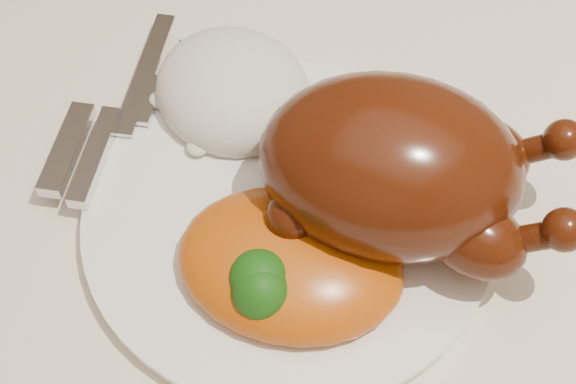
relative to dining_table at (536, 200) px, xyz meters
The scene contains 7 objects.
dining_table is the anchor object (origin of this frame).
tablecloth 0.07m from the dining_table, ahead, with size 1.73×1.03×0.18m.
dinner_plate 0.24m from the dining_table, 124.61° to the right, with size 0.25×0.25×0.01m, color white.
roast_chicken 0.23m from the dining_table, 115.09° to the right, with size 0.21×0.16×0.10m.
rice_mound 0.27m from the dining_table, 149.28° to the right, with size 0.14×0.14×0.06m.
mac_and_cheese 0.26m from the dining_table, 113.62° to the right, with size 0.16×0.14×0.05m.
cutlery 0.34m from the dining_table, 144.01° to the right, with size 0.07×0.18×0.01m.
Camera 1 is at (0.02, -0.42, 1.19)m, focal length 50.00 mm.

